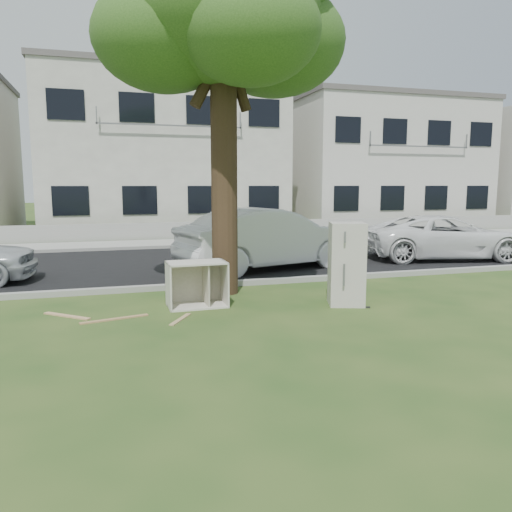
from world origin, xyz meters
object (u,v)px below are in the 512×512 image
object	(u,v)px
car_right	(445,237)
fridge	(347,264)
cabinet	(197,284)
car_center	(269,239)

from	to	relation	value
car_right	fridge	bearing A→B (deg)	141.04
cabinet	car_center	world-z (taller)	car_center
fridge	cabinet	size ratio (longest dim) A/B	1.44
fridge	car_right	bearing A→B (deg)	57.05
car_center	cabinet	bearing A→B (deg)	129.63
cabinet	car_right	distance (m)	9.11
car_center	car_right	bearing A→B (deg)	-103.35
cabinet	car_center	bearing A→B (deg)	53.41
fridge	car_center	world-z (taller)	car_center
cabinet	car_center	xyz separation A→B (m)	(2.60, 3.64, 0.40)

